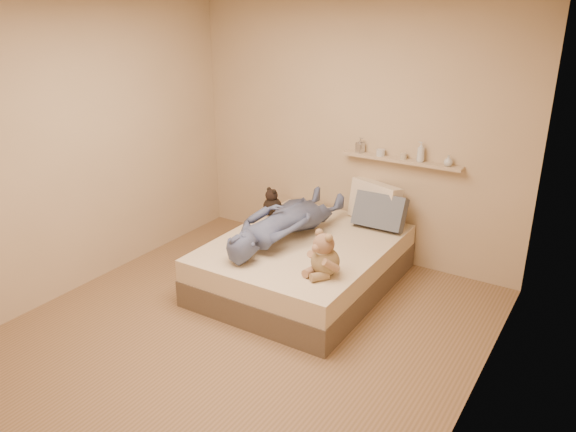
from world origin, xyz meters
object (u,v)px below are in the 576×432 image
Objects in this scene: teddy_bear at (324,257)px; dark_plush at (272,204)px; pillow_cream at (375,202)px; pillow_grey at (380,212)px; wall_shelf at (401,160)px; game_console at (243,240)px; person at (284,221)px; bed at (304,263)px.

teddy_bear is 1.31× the size of dark_plush.
pillow_cream is 1.10× the size of pillow_grey.
pillow_grey is 0.54m from wall_shelf.
teddy_bear is 1.33m from pillow_cream.
game_console is 1.50m from pillow_cream.
person is at bearing 145.61° from teddy_bear.
pillow_grey is 0.97m from person.
pillow_grey is at bearing 57.35° from game_console.
game_console is 0.50m from person.
game_console is at bearing -122.65° from pillow_grey.
game_console is at bearing -178.58° from teddy_bear.
game_console reaches higher than bed.
pillow_grey is (0.77, 1.20, 0.03)m from game_console.
wall_shelf is (0.21, 0.08, 0.45)m from pillow_cream.
pillow_cream is at bearing 67.98° from bed.
wall_shelf reaches higher than bed.
pillow_cream is 0.36× the size of person.
wall_shelf reaches higher than pillow_grey.
pillow_cream is 0.50m from wall_shelf.
pillow_cream is (0.65, 1.34, 0.06)m from game_console.
teddy_bear reaches higher than person.
game_console is at bearing -121.69° from bed.
dark_plush is at bearing 146.55° from bed.
pillow_cream reaches higher than person.
game_console is 0.11× the size of person.
bed is 0.70m from game_console.
game_console is 0.98m from dark_plush.
game_console is 0.29× the size of pillow_cream.
wall_shelf reaches higher than person.
teddy_bear is at bearing -83.88° from pillow_cream.
pillow_cream is 1.01m from person.
pillow_grey is at bearing 14.26° from dark_plush.
teddy_bear is 0.78× the size of pillow_grey.
dark_plush is 0.63m from person.
wall_shelf is at bearing 58.82° from bed.
wall_shelf reaches higher than pillow_cream.
person is at bearing 75.46° from game_console.
wall_shelf is (0.10, 0.22, 0.48)m from pillow_grey.
wall_shelf reaches higher than teddy_bear.
teddy_bear is 0.81m from person.
pillow_grey is at bearing 56.65° from bed.
dark_plush is at bearing -165.74° from pillow_grey.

